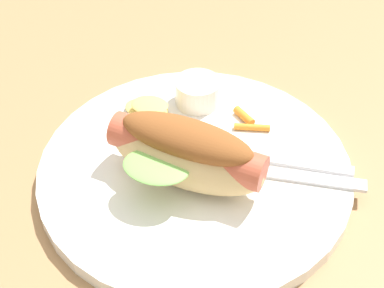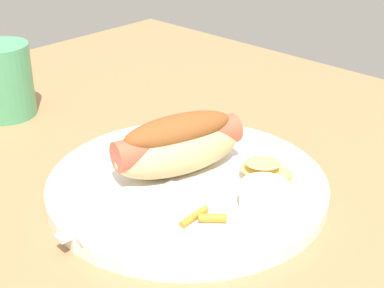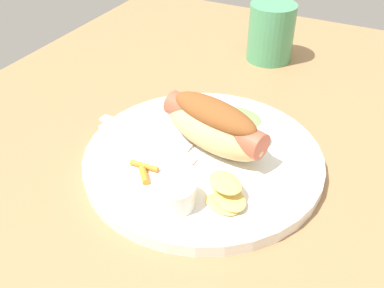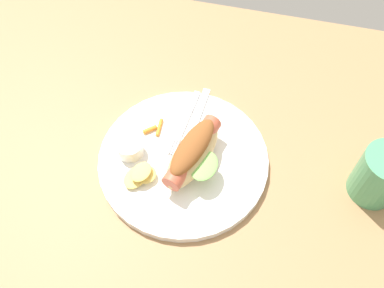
# 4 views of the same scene
# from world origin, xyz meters

# --- Properties ---
(ground_plane) EXTENTS (1.20, 0.90, 0.02)m
(ground_plane) POSITION_xyz_m (0.00, 0.00, -0.01)
(ground_plane) COLOR #9E754C
(plate) EXTENTS (0.30, 0.30, 0.02)m
(plate) POSITION_xyz_m (0.04, 0.02, 0.01)
(plate) COLOR white
(plate) RESTS_ON ground_plane
(hot_dog) EXTENTS (0.10, 0.16, 0.07)m
(hot_dog) POSITION_xyz_m (0.06, 0.01, 0.05)
(hot_dog) COLOR #DBB77A
(hot_dog) RESTS_ON plate
(sauce_ramekin) EXTENTS (0.05, 0.05, 0.03)m
(sauce_ramekin) POSITION_xyz_m (-0.06, 0.01, 0.03)
(sauce_ramekin) COLOR white
(sauce_ramekin) RESTS_ON plate
(fork) EXTENTS (0.03, 0.15, 0.00)m
(fork) POSITION_xyz_m (0.02, 0.10, 0.02)
(fork) COLOR silver
(fork) RESTS_ON plate
(knife) EXTENTS (0.02, 0.14, 0.00)m
(knife) POSITION_xyz_m (0.04, 0.11, 0.02)
(knife) COLOR silver
(knife) RESTS_ON plate
(chips_pile) EXTENTS (0.07, 0.06, 0.02)m
(chips_pile) POSITION_xyz_m (-0.03, -0.04, 0.03)
(chips_pile) COLOR #E7C761
(chips_pile) RESTS_ON plate
(carrot_garnish) EXTENTS (0.03, 0.04, 0.01)m
(carrot_garnish) POSITION_xyz_m (-0.03, 0.07, 0.02)
(carrot_garnish) COLOR orange
(carrot_garnish) RESTS_ON plate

